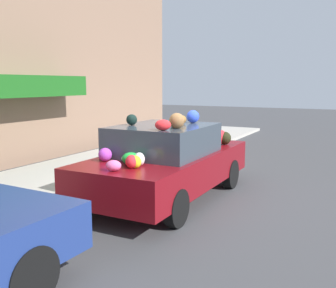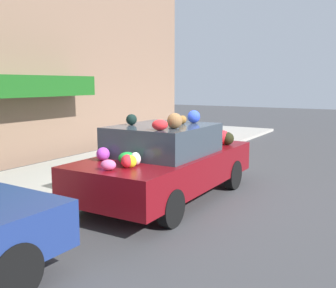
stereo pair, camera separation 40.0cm
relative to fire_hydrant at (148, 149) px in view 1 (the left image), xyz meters
name	(u,v)px [view 1 (the left image)]	position (x,y,z in m)	size (l,w,h in m)	color
ground_plane	(160,197)	(-2.52, -1.75, -0.46)	(60.00, 60.00, 0.00)	#424244
sidewalk_curb	(57,179)	(-2.52, 0.95, -0.40)	(24.00, 3.20, 0.11)	#B2ADA3
fire_hydrant	(148,149)	(0.00, 0.00, 0.00)	(0.20, 0.20, 0.70)	gold
art_car	(168,160)	(-2.53, -1.93, 0.31)	(4.26, 1.86, 1.74)	maroon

